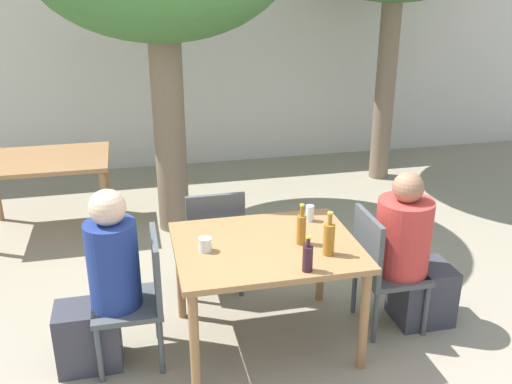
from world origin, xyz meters
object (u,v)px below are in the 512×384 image
Objects in this scene: dining_table_front at (266,256)px; patio_chair_0 at (140,293)px; wine_bottle_2 at (308,258)px; person_seated_0 at (102,290)px; drinking_glass_0 at (205,244)px; dining_table_back at (44,167)px; amber_bottle_1 at (301,229)px; patio_chair_2 at (214,236)px; patio_chair_1 at (381,265)px; drinking_glass_1 at (310,213)px; amber_bottle_0 at (329,238)px; person_seated_1 at (411,257)px.

patio_chair_0 reaches higher than dining_table_front.
person_seated_0 is at bearing 161.97° from wine_bottle_2.
wine_bottle_2 is at bearing -34.70° from drinking_glass_0.
amber_bottle_1 is at bearing -50.47° from dining_table_back.
person_seated_0 is at bearing 178.01° from amber_bottle_1.
patio_chair_2 is 0.73× the size of person_seated_0.
patio_chair_1 is at bearing 0.48° from drinking_glass_0.
patio_chair_2 is 7.58× the size of drinking_glass_1.
patio_chair_1 is 0.65m from amber_bottle_0.
drinking_glass_0 is (-1.23, -0.01, 0.30)m from patio_chair_1.
patio_chair_0 is 0.92m from patio_chair_2.
amber_bottle_1 reaches higher than patio_chair_1.
drinking_glass_0 is at bearing -60.89° from dining_table_back.
drinking_glass_1 is at bearing 103.25° from patio_chair_0.
patio_chair_1 is at bearing -41.87° from dining_table_back.
patio_chair_1 is 3.88× the size of wine_bottle_2.
amber_bottle_0 is at bearing 79.12° from patio_chair_0.
dining_table_front and dining_table_back have the same top height.
patio_chair_1 is 9.67× the size of drinking_glass_0.
person_seated_0 is 1.32m from amber_bottle_1.
wine_bottle_2 is 0.68m from drinking_glass_0.
drinking_glass_0 is at bearing 88.62° from patio_chair_0.
dining_table_back is 2.06m from patio_chair_2.
person_seated_0 is (-1.06, -0.00, -0.12)m from dining_table_front.
amber_bottle_1 reaches higher than drinking_glass_1.
person_seated_0 is 1.46m from amber_bottle_0.
patio_chair_0 is at bearing 50.27° from patio_chair_2.
patio_chair_1 is at bearing -33.05° from drinking_glass_1.
amber_bottle_1 is (1.05, -0.04, 0.36)m from patio_chair_0.
drinking_glass_0 is (-1.46, -0.01, 0.27)m from person_seated_1.
wine_bottle_2 is (0.16, -0.40, 0.18)m from dining_table_front.
amber_bottle_0 is at bearing -94.56° from drinking_glass_1.
person_seated_0 is 13.29× the size of drinking_glass_0.
patio_chair_1 is at bearing 0.00° from dining_table_front.
drinking_glass_0 reaches higher than dining_table_front.
patio_chair_1 is at bearing 30.44° from wine_bottle_2.
wine_bottle_2 reaches higher than patio_chair_1.
drinking_glass_1 is (0.39, 0.29, 0.15)m from dining_table_front.
drinking_glass_0 is at bearing 90.48° from patio_chair_1.
dining_table_front is at bearing 111.43° from wine_bottle_2.
amber_bottle_0 is 0.22m from amber_bottle_1.
person_seated_0 reaches higher than dining_table_front.
patio_chair_1 is 1.28m from patio_chair_2.
patio_chair_0 is at bearing 177.58° from amber_bottle_1.
person_seated_1 is at bearing 90.00° from patio_chair_0.
amber_bottle_0 reaches higher than wine_bottle_2.
amber_bottle_0 is at bearing -55.58° from amber_bottle_1.
amber_bottle_1 is at bearing 79.08° from wine_bottle_2.
patio_chair_1 is 0.85m from wine_bottle_2.
wine_bottle_2 is (-0.07, -0.35, -0.02)m from amber_bottle_1.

